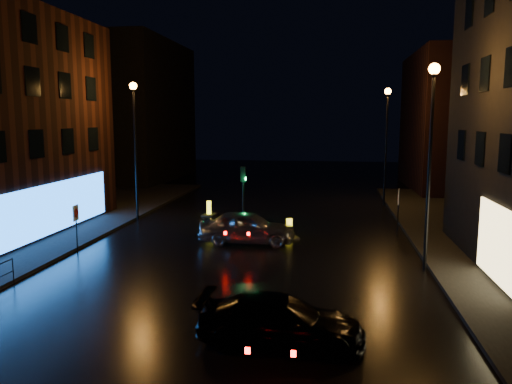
# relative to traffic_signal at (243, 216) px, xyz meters

# --- Properties ---
(ground) EXTENTS (120.00, 120.00, 0.00)m
(ground) POSITION_rel_traffic_signal_xyz_m (1.20, -14.00, -0.50)
(ground) COLOR black
(ground) RESTS_ON ground
(building_far_left) EXTENTS (8.00, 16.00, 14.00)m
(building_far_left) POSITION_rel_traffic_signal_xyz_m (-14.80, 21.00, 6.50)
(building_far_left) COLOR black
(building_far_left) RESTS_ON ground
(building_far_right) EXTENTS (8.00, 14.00, 12.00)m
(building_far_right) POSITION_rel_traffic_signal_xyz_m (16.20, 18.00, 5.50)
(building_far_right) COLOR black
(building_far_right) RESTS_ON ground
(street_lamp_lfar) EXTENTS (0.44, 0.44, 8.37)m
(street_lamp_lfar) POSITION_rel_traffic_signal_xyz_m (-6.60, -0.00, 5.06)
(street_lamp_lfar) COLOR black
(street_lamp_lfar) RESTS_ON ground
(street_lamp_rnear) EXTENTS (0.44, 0.44, 8.37)m
(street_lamp_rnear) POSITION_rel_traffic_signal_xyz_m (9.00, -8.00, 5.06)
(street_lamp_rnear) COLOR black
(street_lamp_rnear) RESTS_ON ground
(street_lamp_rfar) EXTENTS (0.44, 0.44, 8.37)m
(street_lamp_rfar) POSITION_rel_traffic_signal_xyz_m (9.00, 8.00, 5.06)
(street_lamp_rfar) COLOR black
(street_lamp_rfar) RESTS_ON ground
(traffic_signal) EXTENTS (1.40, 2.40, 3.45)m
(traffic_signal) POSITION_rel_traffic_signal_xyz_m (0.00, 0.00, 0.00)
(traffic_signal) COLOR black
(traffic_signal) RESTS_ON ground
(silver_hatchback) EXTENTS (4.85, 2.04, 1.64)m
(silver_hatchback) POSITION_rel_traffic_signal_xyz_m (1.00, -4.56, 0.32)
(silver_hatchback) COLOR #9A9CA1
(silver_hatchback) RESTS_ON ground
(dark_sedan) EXTENTS (4.71, 2.02, 1.35)m
(dark_sedan) POSITION_rel_traffic_signal_xyz_m (3.78, -15.67, 0.17)
(dark_sedan) COLOR black
(dark_sedan) RESTS_ON ground
(bollard_near) EXTENTS (1.20, 1.40, 1.03)m
(bollard_near) POSITION_rel_traffic_signal_xyz_m (3.00, -3.10, -0.28)
(bollard_near) COLOR black
(bollard_near) RESTS_ON ground
(bollard_far) EXTENTS (0.83, 1.15, 0.96)m
(bollard_far) POSITION_rel_traffic_signal_xyz_m (-2.66, 2.29, -0.29)
(bollard_far) COLOR black
(bollard_far) RESTS_ON ground
(road_sign_left) EXTENTS (0.10, 0.54, 2.22)m
(road_sign_left) POSITION_rel_traffic_signal_xyz_m (-6.70, -7.29, 1.16)
(road_sign_left) COLOR black
(road_sign_left) RESTS_ON ground
(road_sign_right) EXTENTS (0.16, 0.60, 2.50)m
(road_sign_right) POSITION_rel_traffic_signal_xyz_m (8.73, -1.53, 1.37)
(road_sign_right) COLOR black
(road_sign_right) RESTS_ON ground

